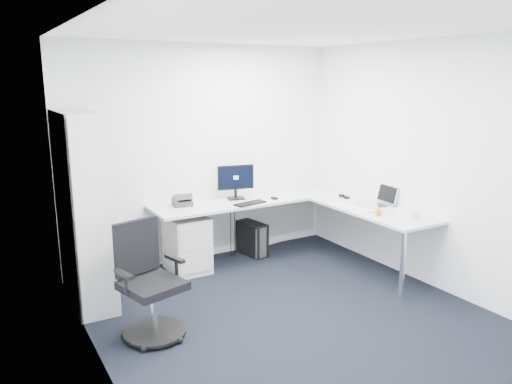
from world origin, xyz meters
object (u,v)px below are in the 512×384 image
monitor (236,182)px  laptop (373,196)px  bookshelf (84,210)px  task_chair (152,282)px  l_desk (270,235)px

monitor → laptop: 1.69m
laptop → monitor: bearing=143.7°
bookshelf → laptop: bearing=-13.4°
monitor → laptop: bearing=-30.0°
laptop → task_chair: bearing=-168.5°
bookshelf → task_chair: (0.34, -1.05, -0.46)m
l_desk → task_chair: (-1.83, -1.00, 0.13)m
bookshelf → monitor: 1.97m
monitor → l_desk: bearing=-48.0°
l_desk → monitor: monitor is taller
bookshelf → monitor: bookshelf is taller
task_chair → laptop: task_chair is taller
l_desk → laptop: laptop is taller
bookshelf → laptop: 3.28m
l_desk → laptop: (1.01, -0.71, 0.52)m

